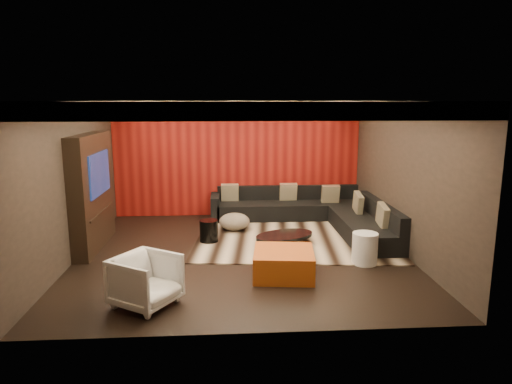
{
  "coord_description": "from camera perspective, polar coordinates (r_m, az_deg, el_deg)",
  "views": [
    {
      "loc": [
        -0.28,
        -8.15,
        2.8
      ],
      "look_at": [
        0.3,
        0.6,
        1.05
      ],
      "focal_mm": 32.0,
      "sensor_mm": 36.0,
      "label": 1
    }
  ],
  "objects": [
    {
      "name": "cove_front",
      "position": [
        5.8,
        -1.03,
        9.3
      ],
      "size": [
        4.8,
        0.08,
        0.04
      ],
      "primitive_type": "cube",
      "color": "#FFD899",
      "rests_on": "ground"
    },
    {
      "name": "striped_pouf",
      "position": [
        10.03,
        -2.71,
        -3.72
      ],
      "size": [
        0.75,
        0.75,
        0.37
      ],
      "primitive_type": "ellipsoid",
      "rotation": [
        0.0,
        0.0,
        -0.13
      ],
      "color": "#C1AE96",
      "rests_on": "rug"
    },
    {
      "name": "tv_shelf",
      "position": [
        9.31,
        -18.7,
        -2.35
      ],
      "size": [
        0.04,
        1.6,
        0.04
      ],
      "primitive_type": "cube",
      "color": "black",
      "rests_on": "ground"
    },
    {
      "name": "red_feature_wall",
      "position": [
        11.21,
        -2.34,
        4.11
      ],
      "size": [
        5.98,
        0.05,
        2.78
      ],
      "primitive_type": "cube",
      "color": "#6B0C0A",
      "rests_on": "ground"
    },
    {
      "name": "soffit_right",
      "position": [
        8.67,
        16.56,
        10.1
      ],
      "size": [
        0.6,
        4.8,
        0.22
      ],
      "primitive_type": "cube",
      "color": "silver",
      "rests_on": "ground"
    },
    {
      "name": "tv_surround",
      "position": [
        9.27,
        -19.81,
        0.05
      ],
      "size": [
        0.3,
        2.0,
        2.2
      ],
      "primitive_type": "cube",
      "color": "black",
      "rests_on": "ground"
    },
    {
      "name": "cove_right",
      "position": [
        8.57,
        14.36,
        9.61
      ],
      "size": [
        0.08,
        4.8,
        0.04
      ],
      "primitive_type": "cube",
      "color": "#FFD899",
      "rests_on": "ground"
    },
    {
      "name": "coffee_table",
      "position": [
        9.07,
        3.57,
        -5.91
      ],
      "size": [
        1.61,
        1.61,
        0.21
      ],
      "primitive_type": "cylinder",
      "rotation": [
        0.0,
        0.0,
        0.42
      ],
      "color": "black",
      "rests_on": "rug"
    },
    {
      "name": "soffit_left",
      "position": [
        8.5,
        -20.66,
        9.84
      ],
      "size": [
        0.6,
        4.8,
        0.22
      ],
      "primitive_type": "cube",
      "color": "silver",
      "rests_on": "ground"
    },
    {
      "name": "floor",
      "position": [
        8.62,
        -1.74,
        -7.74
      ],
      "size": [
        6.0,
        6.0,
        0.02
      ],
      "primitive_type": "cube",
      "color": "black",
      "rests_on": "ground"
    },
    {
      "name": "soffit_back",
      "position": [
        10.85,
        -2.36,
        10.7
      ],
      "size": [
        6.0,
        0.6,
        0.22
      ],
      "primitive_type": "cube",
      "color": "silver",
      "rests_on": "ground"
    },
    {
      "name": "sectional_sofa",
      "position": [
        10.52,
        7.36,
        -2.76
      ],
      "size": [
        3.65,
        3.5,
        0.75
      ],
      "color": "black",
      "rests_on": "floor"
    },
    {
      "name": "wall_left",
      "position": [
        8.7,
        -22.02,
        1.2
      ],
      "size": [
        0.02,
        6.0,
        2.8
      ],
      "primitive_type": "cube",
      "color": "black",
      "rests_on": "ground"
    },
    {
      "name": "cove_left",
      "position": [
        8.41,
        -18.37,
        9.36
      ],
      "size": [
        0.08,
        4.8,
        0.04
      ],
      "primitive_type": "cube",
      "color": "#FFD899",
      "rests_on": "ground"
    },
    {
      "name": "wall_right",
      "position": [
        8.9,
        17.97,
        1.68
      ],
      "size": [
        0.02,
        6.0,
        2.8
      ],
      "primitive_type": "cube",
      "color": "black",
      "rests_on": "ground"
    },
    {
      "name": "orange_ottoman",
      "position": [
        7.52,
        3.47,
        -8.86
      ],
      "size": [
        1.06,
        1.06,
        0.43
      ],
      "primitive_type": "cube",
      "rotation": [
        0.0,
        0.0,
        -0.11
      ],
      "color": "#A64415",
      "rests_on": "floor"
    },
    {
      "name": "wall_back",
      "position": [
        11.25,
        -2.35,
        4.14
      ],
      "size": [
        6.0,
        0.02,
        2.8
      ],
      "primitive_type": "cube",
      "color": "black",
      "rests_on": "ground"
    },
    {
      "name": "ceiling",
      "position": [
        8.15,
        -1.86,
        11.35
      ],
      "size": [
        6.0,
        6.0,
        0.02
      ],
      "primitive_type": "cube",
      "color": "silver",
      "rests_on": "ground"
    },
    {
      "name": "armchair",
      "position": [
        6.6,
        -13.6,
        -10.73
      ],
      "size": [
        1.09,
        1.08,
        0.72
      ],
      "primitive_type": "imported",
      "rotation": [
        0.0,
        0.0,
        1.0
      ],
      "color": "silver",
      "rests_on": "floor"
    },
    {
      "name": "cove_back",
      "position": [
        10.51,
        -2.31,
        10.19
      ],
      "size": [
        4.8,
        0.08,
        0.04
      ],
      "primitive_type": "cube",
      "color": "#FFD899",
      "rests_on": "ground"
    },
    {
      "name": "white_side_table",
      "position": [
        8.24,
        13.44,
        -6.88
      ],
      "size": [
        0.5,
        0.5,
        0.55
      ],
      "primitive_type": "cylinder",
      "rotation": [
        0.0,
        0.0,
        0.14
      ],
      "color": "silver",
      "rests_on": "floor"
    },
    {
      "name": "drum_stool",
      "position": [
        9.25,
        -5.91,
        -4.85
      ],
      "size": [
        0.42,
        0.42,
        0.44
      ],
      "primitive_type": "cylinder",
      "rotation": [
        0.0,
        0.0,
        0.14
      ],
      "color": "black",
      "rests_on": "rug"
    },
    {
      "name": "throw_pillows",
      "position": [
        10.47,
        7.27,
        -0.82
      ],
      "size": [
        3.21,
        2.83,
        0.5
      ],
      "color": "beige",
      "rests_on": "sectional_sofa"
    },
    {
      "name": "soffit_front",
      "position": [
        5.45,
        -0.85,
        10.12
      ],
      "size": [
        6.0,
        0.6,
        0.22
      ],
      "primitive_type": "cube",
      "color": "silver",
      "rests_on": "ground"
    },
    {
      "name": "rug",
      "position": [
        9.47,
        4.83,
        -5.89
      ],
      "size": [
        4.27,
        3.36,
        0.02
      ],
      "primitive_type": "cube",
      "rotation": [
        0.0,
        0.0,
        -0.09
      ],
      "color": "tan",
      "rests_on": "floor"
    },
    {
      "name": "tv_screen",
      "position": [
        9.17,
        -19.0,
        2.21
      ],
      "size": [
        0.04,
        1.3,
        0.8
      ],
      "primitive_type": "cube",
      "color": "black",
      "rests_on": "ground"
    }
  ]
}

